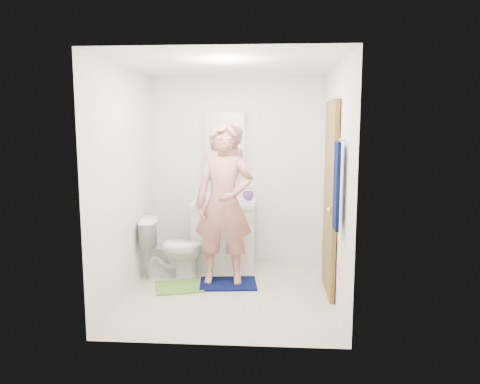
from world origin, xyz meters
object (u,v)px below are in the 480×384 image
medicine_cabinet (225,140)px  towel (337,186)px  vanity_cabinet (224,236)px  man (224,204)px  toilet (172,248)px  toothbrush_cup (248,196)px  soap_dispenser (202,195)px

medicine_cabinet → towel: (1.18, -1.71, -0.35)m
vanity_cabinet → man: (0.06, -0.61, 0.52)m
toilet → toothbrush_cup: bearing=-60.6°
towel → man: (-1.12, 0.88, -0.33)m
vanity_cabinet → medicine_cabinet: size_ratio=1.14×
towel → soap_dispenser: towel is taller
towel → soap_dispenser: size_ratio=4.27×
vanity_cabinet → toothbrush_cup: size_ratio=5.99×
toilet → vanity_cabinet: bearing=-55.5°
towel → soap_dispenser: 2.04m
medicine_cabinet → toothbrush_cup: 0.77m
towel → man: man is taller
towel → man: bearing=141.9°
vanity_cabinet → man: man is taller
vanity_cabinet → soap_dispenser: 0.61m
medicine_cabinet → toilet: (-0.57, -0.69, -1.24)m
vanity_cabinet → towel: (1.18, -1.48, 0.85)m
man → toilet: bearing=164.8°
vanity_cabinet → soap_dispenser: size_ratio=4.27×
toilet → towel: bearing=-125.4°
toothbrush_cup → toilet: bearing=-145.5°
man → soap_dispenser: bearing=119.0°
medicine_cabinet → man: (0.06, -0.83, -0.68)m
medicine_cabinet → soap_dispenser: bearing=-131.0°
medicine_cabinet → toilet: bearing=-129.2°
vanity_cabinet → man: 0.80m
toilet → toothbrush_cup: size_ratio=5.42×
soap_dispenser → man: man is taller
towel → medicine_cabinet: bearing=124.6°
soap_dispenser → toothbrush_cup: 0.60m
vanity_cabinet → toothbrush_cup: toothbrush_cup is taller
vanity_cabinet → towel: size_ratio=1.00×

